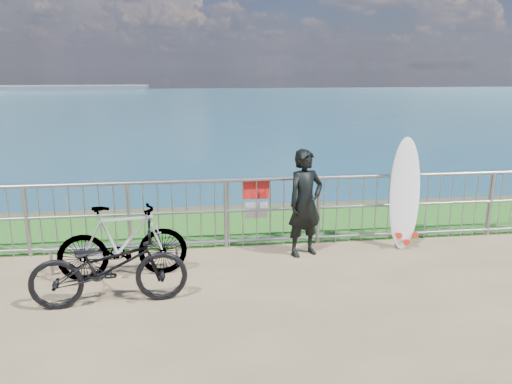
{
  "coord_description": "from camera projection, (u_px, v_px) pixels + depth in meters",
  "views": [
    {
      "loc": [
        -1.01,
        -5.96,
        2.83
      ],
      "look_at": [
        -0.07,
        1.2,
        1.0
      ],
      "focal_mm": 35.0,
      "sensor_mm": 36.0,
      "label": 1
    }
  ],
  "objects": [
    {
      "name": "grass_strip",
      "position": [
        249.0,
        224.0,
        9.14
      ],
      "size": [
        120.0,
        120.0,
        0.0
      ],
      "primitive_type": "plane",
      "color": "#1B5316",
      "rests_on": "ground"
    },
    {
      "name": "seascape",
      "position": [
        40.0,
        90.0,
        143.76
      ],
      "size": [
        260.0,
        260.0,
        5.0
      ],
      "color": "brown",
      "rests_on": "ground"
    },
    {
      "name": "railing",
      "position": [
        258.0,
        211.0,
        7.95
      ],
      "size": [
        10.06,
        0.1,
        1.13
      ],
      "color": "gray",
      "rests_on": "ground"
    },
    {
      "name": "surfer",
      "position": [
        305.0,
        203.0,
        7.52
      ],
      "size": [
        0.7,
        0.59,
        1.64
      ],
      "primitive_type": "imported",
      "rotation": [
        0.0,
        0.0,
        0.38
      ],
      "color": "black",
      "rests_on": "ground"
    },
    {
      "name": "surfboard",
      "position": [
        405.0,
        198.0,
        7.87
      ],
      "size": [
        0.57,
        0.54,
        1.76
      ],
      "color": "white",
      "rests_on": "ground"
    },
    {
      "name": "bicycle_near",
      "position": [
        109.0,
        267.0,
        5.99
      ],
      "size": [
        1.91,
        0.79,
        0.98
      ],
      "primitive_type": "imported",
      "rotation": [
        0.0,
        0.0,
        1.65
      ],
      "color": "black",
      "rests_on": "ground"
    },
    {
      "name": "bicycle_far",
      "position": [
        123.0,
        242.0,
        6.74
      ],
      "size": [
        1.77,
        0.68,
        1.04
      ],
      "primitive_type": "imported",
      "rotation": [
        0.0,
        0.0,
        1.69
      ],
      "color": "black",
      "rests_on": "ground"
    },
    {
      "name": "bike_rack",
      "position": [
        115.0,
        250.0,
        6.97
      ],
      "size": [
        1.92,
        0.05,
        0.4
      ],
      "color": "gray",
      "rests_on": "ground"
    }
  ]
}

